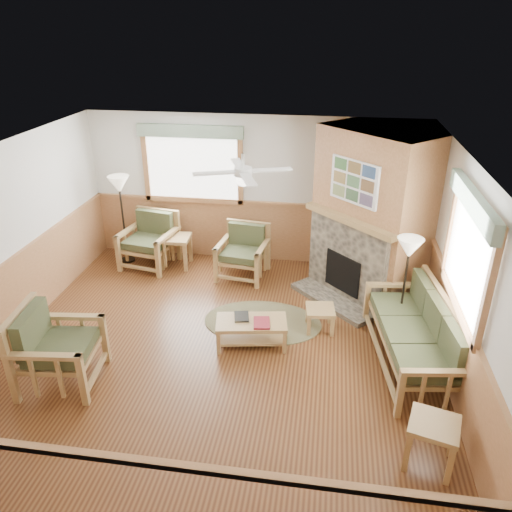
# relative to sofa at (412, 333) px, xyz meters

# --- Properties ---
(floor) EXTENTS (6.00, 6.00, 0.01)m
(floor) POSITION_rel_sofa_xyz_m (-2.55, -0.10, -0.48)
(floor) COLOR #573118
(floor) RESTS_ON ground
(ceiling) EXTENTS (6.00, 6.00, 0.01)m
(ceiling) POSITION_rel_sofa_xyz_m (-2.55, -0.10, 2.22)
(ceiling) COLOR white
(ceiling) RESTS_ON floor
(wall_back) EXTENTS (6.00, 0.02, 2.70)m
(wall_back) POSITION_rel_sofa_xyz_m (-2.55, 2.90, 0.87)
(wall_back) COLOR silver
(wall_back) RESTS_ON floor
(wall_front) EXTENTS (6.00, 0.02, 2.70)m
(wall_front) POSITION_rel_sofa_xyz_m (-2.55, -3.10, 0.87)
(wall_front) COLOR silver
(wall_front) RESTS_ON floor
(wall_left) EXTENTS (0.02, 6.00, 2.70)m
(wall_left) POSITION_rel_sofa_xyz_m (-5.55, -0.10, 0.87)
(wall_left) COLOR silver
(wall_left) RESTS_ON floor
(wall_right) EXTENTS (0.02, 6.00, 2.70)m
(wall_right) POSITION_rel_sofa_xyz_m (0.45, -0.10, 0.87)
(wall_right) COLOR silver
(wall_right) RESTS_ON floor
(wainscot) EXTENTS (6.00, 6.00, 1.10)m
(wainscot) POSITION_rel_sofa_xyz_m (-2.55, -0.10, 0.07)
(wainscot) COLOR #A46E43
(wainscot) RESTS_ON floor
(fireplace) EXTENTS (3.11, 3.11, 2.70)m
(fireplace) POSITION_rel_sofa_xyz_m (-0.50, 1.95, 0.87)
(fireplace) COLOR #A46E43
(fireplace) RESTS_ON floor
(window_back) EXTENTS (1.90, 0.16, 1.50)m
(window_back) POSITION_rel_sofa_xyz_m (-3.65, 2.86, 2.05)
(window_back) COLOR white
(window_back) RESTS_ON wall_back
(window_right) EXTENTS (0.16, 1.90, 1.50)m
(window_right) POSITION_rel_sofa_xyz_m (0.41, -0.30, 2.05)
(window_right) COLOR white
(window_right) RESTS_ON wall_right
(ceiling_fan) EXTENTS (1.59, 1.59, 0.36)m
(ceiling_fan) POSITION_rel_sofa_xyz_m (-2.25, 0.20, 2.18)
(ceiling_fan) COLOR white
(ceiling_fan) RESTS_ON ceiling
(sofa) EXTENTS (2.17, 1.13, 0.95)m
(sofa) POSITION_rel_sofa_xyz_m (0.00, 0.00, 0.00)
(sofa) COLOR #A27F4B
(sofa) RESTS_ON floor
(armchair_back_left) EXTENTS (1.02, 1.02, 0.98)m
(armchair_back_left) POSITION_rel_sofa_xyz_m (-4.40, 2.29, 0.02)
(armchair_back_left) COLOR #A27F4B
(armchair_back_left) RESTS_ON floor
(armchair_back_right) EXTENTS (0.91, 0.91, 0.91)m
(armchair_back_right) POSITION_rel_sofa_xyz_m (-2.62, 2.13, -0.02)
(armchair_back_right) COLOR #A27F4B
(armchair_back_right) RESTS_ON floor
(armchair_left) EXTENTS (1.02, 1.02, 1.03)m
(armchair_left) POSITION_rel_sofa_xyz_m (-4.36, -1.03, 0.04)
(armchair_left) COLOR #A27F4B
(armchair_left) RESTS_ON floor
(coffee_table) EXTENTS (1.04, 0.64, 0.39)m
(coffee_table) POSITION_rel_sofa_xyz_m (-2.14, 0.10, -0.28)
(coffee_table) COLOR #A27F4B
(coffee_table) RESTS_ON floor
(end_table_chairs) EXTENTS (0.54, 0.52, 0.58)m
(end_table_chairs) POSITION_rel_sofa_xyz_m (-3.91, 2.35, -0.19)
(end_table_chairs) COLOR #A27F4B
(end_table_chairs) RESTS_ON floor
(end_table_sofa) EXTENTS (0.59, 0.58, 0.54)m
(end_table_sofa) POSITION_rel_sofa_xyz_m (0.00, -1.68, -0.21)
(end_table_sofa) COLOR #A27F4B
(end_table_sofa) RESTS_ON floor
(footstool) EXTENTS (0.45, 0.45, 0.36)m
(footstool) POSITION_rel_sofa_xyz_m (-1.21, 0.63, -0.30)
(footstool) COLOR #A27F4B
(footstool) RESTS_ON floor
(braided_rug) EXTENTS (2.19, 2.19, 0.01)m
(braided_rug) POSITION_rel_sofa_xyz_m (-2.06, 0.68, -0.47)
(braided_rug) COLOR brown
(braided_rug) RESTS_ON floor
(floor_lamp_left) EXTENTS (0.44, 0.44, 1.66)m
(floor_lamp_left) POSITION_rel_sofa_xyz_m (-4.89, 2.41, 0.36)
(floor_lamp_left) COLOR black
(floor_lamp_left) RESTS_ON floor
(floor_lamp_right) EXTENTS (0.45, 0.45, 1.55)m
(floor_lamp_right) POSITION_rel_sofa_xyz_m (-0.08, 0.64, 0.30)
(floor_lamp_right) COLOR black
(floor_lamp_right) RESTS_ON floor
(book_red) EXTENTS (0.26, 0.33, 0.03)m
(book_red) POSITION_rel_sofa_xyz_m (-1.99, 0.05, -0.06)
(book_red) COLOR maroon
(book_red) RESTS_ON coffee_table
(book_dark) EXTENTS (0.25, 0.31, 0.03)m
(book_dark) POSITION_rel_sofa_xyz_m (-2.29, 0.17, -0.06)
(book_dark) COLOR black
(book_dark) RESTS_ON coffee_table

